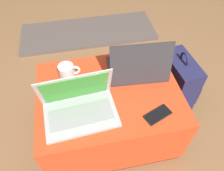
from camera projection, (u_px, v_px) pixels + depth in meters
The scene contains 8 objects.
ground_plane at pixel (109, 129), 1.60m from camera, with size 14.00×14.00×0.00m, color olive.
ottoman at pixel (109, 112), 1.44m from camera, with size 0.84×0.64×0.43m.
laptop_near at pixel (79, 106), 1.14m from camera, with size 0.40×0.27×0.25m.
laptop_far at pixel (138, 67), 1.33m from camera, with size 0.37×0.28×0.27m.
cell_phone at pixel (158, 115), 1.16m from camera, with size 0.16×0.12×0.01m.
backpack at pixel (178, 82), 1.65m from camera, with size 0.24×0.35×0.47m.
coffee_mug at pixel (67, 71), 1.32m from camera, with size 0.13×0.09×0.09m.
fireplace_hearth at pixel (88, 32), 2.34m from camera, with size 1.40×0.50×0.04m.
Camera 1 is at (-0.14, -0.79, 1.42)m, focal length 35.00 mm.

